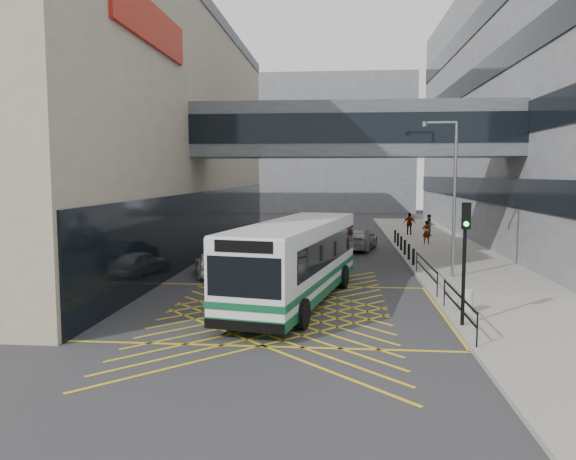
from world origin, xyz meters
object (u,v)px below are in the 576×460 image
(pedestrian_c, at_px, (410,224))
(bus, at_px, (296,259))
(car_white, at_px, (211,263))
(car_silver, at_px, (358,239))
(pedestrian_b, at_px, (429,225))
(traffic_light, at_px, (465,246))
(pedestrian_a, at_px, (426,232))
(litter_bin, at_px, (466,301))
(car_dark, at_px, (246,255))
(street_lamp, at_px, (451,189))

(pedestrian_c, bearing_deg, bus, 82.85)
(bus, distance_m, car_white, 7.11)
(car_silver, xyz_separation_m, pedestrian_b, (5.91, 7.96, 0.23))
(traffic_light, bearing_deg, pedestrian_a, 91.32)
(litter_bin, xyz_separation_m, pedestrian_a, (1.64, 20.12, 0.40))
(bus, height_order, car_silver, bus)
(bus, xyz_separation_m, pedestrian_a, (7.84, 18.32, -0.74))
(traffic_light, bearing_deg, car_dark, 135.69)
(car_white, bearing_deg, bus, 114.09)
(car_dark, bearing_deg, bus, 108.17)
(car_dark, relative_size, litter_bin, 5.97)
(pedestrian_b, height_order, pedestrian_c, pedestrian_c)
(litter_bin, distance_m, pedestrian_b, 25.48)
(car_silver, xyz_separation_m, pedestrian_c, (4.42, 8.60, 0.27))
(car_dark, bearing_deg, pedestrian_c, -127.91)
(traffic_light, xyz_separation_m, street_lamp, (1.25, 8.90, 1.58))
(bus, distance_m, litter_bin, 6.56)
(bus, relative_size, pedestrian_b, 6.94)
(traffic_light, height_order, litter_bin, traffic_light)
(bus, relative_size, car_silver, 2.36)
(bus, bearing_deg, pedestrian_c, 84.51)
(street_lamp, xyz_separation_m, pedestrian_b, (1.96, 18.33, -3.35))
(bus, distance_m, street_lamp, 9.05)
(street_lamp, relative_size, pedestrian_c, 4.18)
(bus, relative_size, pedestrian_a, 7.25)
(bus, bearing_deg, car_silver, 90.73)
(litter_bin, relative_size, pedestrian_a, 0.50)
(car_silver, distance_m, litter_bin, 17.67)
(pedestrian_b, bearing_deg, traffic_light, -103.76)
(litter_bin, bearing_deg, car_dark, 135.71)
(street_lamp, distance_m, litter_bin, 7.99)
(street_lamp, xyz_separation_m, litter_bin, (-0.72, -7.00, -3.79))
(bus, relative_size, car_white, 2.98)
(traffic_light, xyz_separation_m, pedestrian_b, (3.20, 27.23, -1.76))
(car_white, xyz_separation_m, traffic_light, (10.33, -8.95, 2.14))
(traffic_light, distance_m, pedestrian_b, 27.48)
(car_silver, bearing_deg, pedestrian_a, -139.09)
(car_white, height_order, pedestrian_a, pedestrian_a)
(litter_bin, bearing_deg, pedestrian_c, 87.39)
(bus, xyz_separation_m, car_white, (-4.66, 5.26, -1.08))
(litter_bin, xyz_separation_m, pedestrian_c, (1.18, 25.96, 0.48))
(car_dark, distance_m, pedestrian_b, 20.17)
(car_dark, height_order, car_silver, car_silver)
(street_lamp, height_order, pedestrian_c, street_lamp)
(pedestrian_b, bearing_deg, street_lamp, -103.14)
(litter_bin, xyz_separation_m, pedestrian_b, (2.67, 25.33, 0.44))
(car_dark, bearing_deg, street_lamp, 162.19)
(car_white, relative_size, traffic_light, 0.98)
(street_lamp, xyz_separation_m, pedestrian_a, (0.92, 13.12, -3.38))
(bus, bearing_deg, traffic_light, -21.56)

